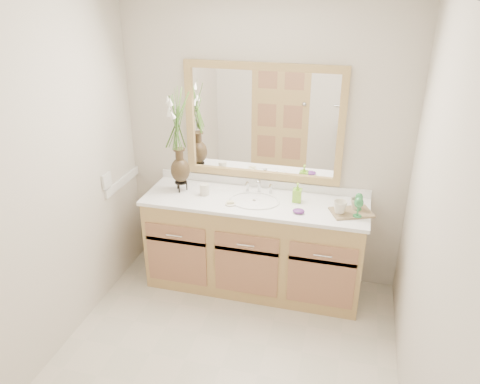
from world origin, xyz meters
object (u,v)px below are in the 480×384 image
(flower_vase, at_px, (178,131))
(tray, at_px, (351,212))
(tumbler, at_px, (204,189))
(soap_bottle, at_px, (297,193))

(flower_vase, height_order, tray, flower_vase)
(flower_vase, xyz_separation_m, tray, (1.43, -0.07, -0.52))
(flower_vase, relative_size, tray, 2.53)
(flower_vase, distance_m, tumbler, 0.53)
(flower_vase, xyz_separation_m, tumbler, (0.22, -0.03, -0.48))
(flower_vase, bearing_deg, soap_bottle, 1.99)
(flower_vase, xyz_separation_m, soap_bottle, (0.99, 0.03, -0.46))
(soap_bottle, xyz_separation_m, tray, (0.44, -0.10, -0.06))
(soap_bottle, distance_m, tray, 0.45)
(tray, bearing_deg, flower_vase, 154.25)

